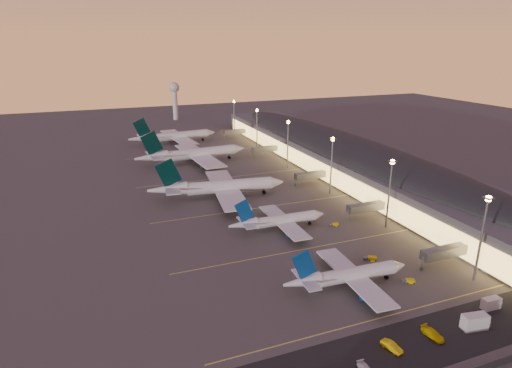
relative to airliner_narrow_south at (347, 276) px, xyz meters
The scene contains 19 objects.
ground 29.75m from the airliner_narrow_south, 89.73° to the left, with size 700.00×700.00×0.00m, color #454240.
airliner_narrow_south is the anchor object (origin of this frame).
airliner_narrow_north 42.23m from the airliner_narrow_south, 92.62° to the left, with size 37.25×33.17×13.35m.
airliner_wide_near 83.28m from the airliner_narrow_south, 98.71° to the left, with size 59.97×55.06×19.19m.
airliner_wide_mid 142.36m from the airliner_narrow_south, 93.93° to the left, with size 64.06×58.54×20.49m.
airliner_wide_far 195.62m from the airliner_narrow_south, 92.96° to the left, with size 59.61×54.59×19.07m.
terminal_building 119.48m from the airliner_narrow_south, 58.72° to the left, with size 56.35×255.00×17.46m.
light_masts 102.19m from the airliner_narrow_south, 69.08° to the left, with size 2.20×217.20×25.90m.
radar_tower 290.30m from the airliner_narrow_south, 87.99° to the left, with size 9.00×9.00×32.50m.
service_lane 26.69m from the airliner_narrow_south, 89.69° to the right, with size 260.00×16.00×0.01m.
lane_markings 69.63m from the airliner_narrow_south, 89.88° to the left, with size 90.00×180.36×0.00m.
baggage_tug_a 18.59m from the airliner_narrow_south, 14.81° to the right, with size 3.84×2.78×1.07m.
baggage_tug_b 17.28m from the airliner_narrow_south, 12.36° to the left, with size 3.86×1.83×1.13m.
baggage_tug_c 41.83m from the airliner_narrow_south, 63.17° to the left, with size 3.42×1.55×1.02m.
catering_truck_a 32.85m from the airliner_narrow_south, 55.53° to the right, with size 7.03×3.63×3.77m.
catering_truck_b 36.77m from the airliner_narrow_south, 37.58° to the right, with size 5.44×2.35×3.01m.
baggage_tug_d 18.97m from the airliner_narrow_south, 33.49° to the left, with size 4.28×3.27×1.20m.
service_van_b 26.45m from the airliner_narrow_south, 100.64° to the right, with size 1.79×5.13×1.69m, color #D3B306.
service_van_d 26.82m from the airliner_narrow_south, 75.23° to the right, with size 2.37×5.82×1.69m, color #D3B306.
Camera 1 is at (-61.73, -117.59, 64.91)m, focal length 30.00 mm.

